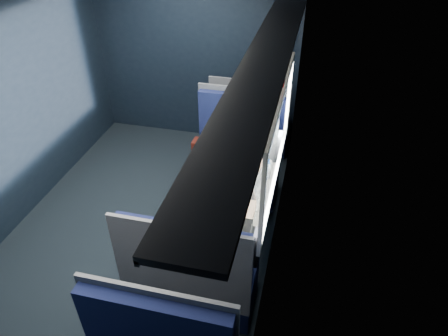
% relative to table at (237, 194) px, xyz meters
% --- Properties ---
extents(ground, '(2.80, 4.20, 0.01)m').
position_rel_table_xyz_m(ground, '(-1.03, 0.00, -0.67)').
color(ground, black).
extents(room_shell, '(3.00, 4.40, 2.40)m').
position_rel_table_xyz_m(room_shell, '(-1.01, 0.00, 0.81)').
color(room_shell, black).
rests_on(room_shell, ground).
extents(table, '(0.62, 1.00, 0.74)m').
position_rel_table_xyz_m(table, '(0.00, 0.00, 0.00)').
color(table, '#54565E').
rests_on(table, ground).
extents(seat_bay_near, '(1.05, 0.62, 1.26)m').
position_rel_table_xyz_m(seat_bay_near, '(-0.19, 0.87, -0.24)').
color(seat_bay_near, '#0C1137').
rests_on(seat_bay_near, ground).
extents(seat_bay_far, '(1.04, 0.62, 1.26)m').
position_rel_table_xyz_m(seat_bay_far, '(-0.18, -0.87, -0.25)').
color(seat_bay_far, '#0C1137').
rests_on(seat_bay_far, ground).
extents(seat_row_front, '(1.04, 0.51, 1.16)m').
position_rel_table_xyz_m(seat_row_front, '(-0.18, 1.80, -0.25)').
color(seat_row_front, '#0C1137').
rests_on(seat_row_front, ground).
extents(man, '(0.53, 0.56, 1.32)m').
position_rel_table_xyz_m(man, '(0.07, 0.70, 0.06)').
color(man, black).
rests_on(man, ground).
extents(woman, '(0.53, 0.56, 1.32)m').
position_rel_table_xyz_m(woman, '(0.07, -0.71, 0.06)').
color(woman, black).
rests_on(woman, ground).
extents(papers, '(0.53, 0.75, 0.01)m').
position_rel_table_xyz_m(papers, '(-0.00, 0.08, 0.08)').
color(papers, white).
rests_on(papers, table).
extents(laptop, '(0.25, 0.31, 0.21)m').
position_rel_table_xyz_m(laptop, '(0.16, -0.05, 0.13)').
color(laptop, silver).
rests_on(laptop, table).
extents(bottle_small, '(0.06, 0.06, 0.21)m').
position_rel_table_xyz_m(bottle_small, '(0.25, 0.22, 0.17)').
color(bottle_small, silver).
rests_on(bottle_small, table).
extents(cup, '(0.06, 0.06, 0.08)m').
position_rel_table_xyz_m(cup, '(0.24, 0.40, 0.12)').
color(cup, white).
rests_on(cup, table).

